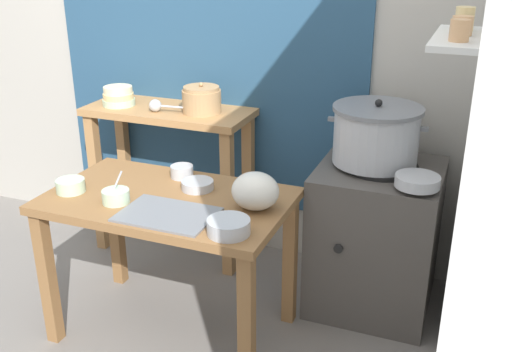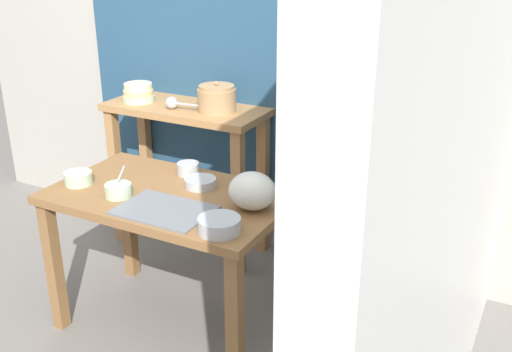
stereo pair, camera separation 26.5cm
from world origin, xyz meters
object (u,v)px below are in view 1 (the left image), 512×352
bowl_stack_enamel (118,96)px  prep_bowl_0 (229,226)px  back_shelf_table (170,145)px  prep_bowl_4 (116,196)px  clay_pot (202,100)px  prep_bowl_1 (70,185)px  steamer_pot (376,135)px  prep_bowl_3 (182,171)px  serving_tray (167,214)px  prep_table (169,219)px  prep_bowl_2 (197,184)px  stove_block (375,237)px  plastic_bag (255,191)px  wide_pan (417,181)px  ladle (157,106)px

bowl_stack_enamel → prep_bowl_0: 1.44m
back_shelf_table → prep_bowl_4: back_shelf_table is taller
clay_pot → prep_bowl_1: 0.91m
steamer_pot → prep_bowl_3: bearing=-155.8°
prep_bowl_0 → prep_bowl_1: size_ratio=1.32×
steamer_pot → serving_tray: size_ratio=1.20×
prep_table → prep_bowl_2: (0.09, 0.13, 0.13)m
stove_block → bowl_stack_enamel: (-1.55, 0.09, 0.57)m
steamer_pot → clay_pot: (-0.99, 0.11, 0.05)m
prep_table → prep_bowl_2: size_ratio=7.33×
back_shelf_table → plastic_bag: back_shelf_table is taller
prep_bowl_0 → prep_bowl_3: prep_bowl_0 is taller
prep_table → clay_pot: (-0.18, 0.73, 0.36)m
stove_block → prep_bowl_0: bearing=-118.7°
wide_pan → stove_block: bearing=133.0°
prep_bowl_0 → prep_bowl_3: 0.64m
stove_block → plastic_bag: size_ratio=3.75×
steamer_pot → bowl_stack_enamel: steamer_pot is taller
back_shelf_table → steamer_pot: size_ratio=1.99×
serving_tray → plastic_bag: size_ratio=1.92×
bowl_stack_enamel → prep_bowl_2: (0.78, -0.56, -0.21)m
wide_pan → prep_bowl_4: prep_bowl_4 is taller
stove_block → steamer_pot: 0.54m
wide_pan → bowl_stack_enamel: bearing=170.1°
prep_bowl_0 → plastic_bag: bearing=86.9°
bowl_stack_enamel → ladle: bearing=-8.5°
clay_pot → prep_bowl_4: bearing=-90.2°
prep_bowl_1 → prep_bowl_4: (0.26, -0.03, 0.00)m
prep_table → prep_bowl_4: (-0.18, -0.14, 0.14)m
bowl_stack_enamel → prep_bowl_0: (1.10, -0.92, -0.20)m
prep_bowl_3 → serving_tray: bearing=-70.4°
prep_table → steamer_pot: bearing=37.3°
bowl_stack_enamel → steamer_pot: bearing=-2.8°
plastic_bag → prep_bowl_4: bearing=-164.3°
serving_tray → wide_pan: size_ratio=2.00×
steamer_pot → bowl_stack_enamel: 1.51m
wide_pan → prep_bowl_2: wide_pan is taller
clay_pot → wide_pan: (1.23, -0.34, -0.17)m
bowl_stack_enamel → wide_pan: bowl_stack_enamel is taller
prep_table → bowl_stack_enamel: size_ratio=5.88×
prep_bowl_1 → prep_bowl_4: prep_bowl_4 is taller
prep_table → prep_bowl_1: bearing=-166.0°
plastic_bag → prep_bowl_2: bearing=163.3°
steamer_pot → prep_bowl_3: 0.96m
prep_bowl_1 → prep_bowl_2: prep_bowl_1 is taller
back_shelf_table → steamer_pot: steamer_pot is taller
back_shelf_table → steamer_pot: (1.21, -0.11, 0.24)m
stove_block → plastic_bag: 0.83m
stove_block → prep_bowl_1: same height
prep_bowl_1 → prep_bowl_2: size_ratio=0.88×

